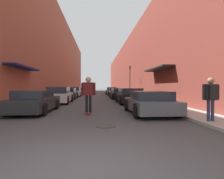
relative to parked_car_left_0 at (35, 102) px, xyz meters
The scene contains 19 objects.
ground 19.67m from the parked_car_left_0, 81.17° to the left, with size 145.54×145.54×0.00m, color #424244.
curb_strip_left 26.12m from the parked_car_left_0, 94.17° to the left, with size 1.80×66.15×0.12m.
curb_strip_right 27.23m from the parked_car_left_0, 73.06° to the left, with size 1.80×66.15×0.12m.
building_row_left 27.34m from the parked_car_left_0, 100.44° to the left, with size 4.90×66.15×14.71m.
building_row_right 28.56m from the parked_car_left_0, 67.41° to the left, with size 4.90×66.15×10.12m.
parked_car_left_0 is the anchor object (origin of this frame).
parked_car_left_1 5.24m from the parked_car_left_0, 88.29° to the left, with size 1.93×4.09×1.39m.
parked_car_left_2 10.76m from the parked_car_left_0, 90.01° to the left, with size 1.97×4.45×1.24m.
parked_car_left_3 16.50m from the parked_car_left_0, 89.89° to the left, with size 1.96×4.31×1.35m.
parked_car_left_4 22.09m from the parked_car_left_0, 89.86° to the left, with size 1.90×4.60×1.26m.
parked_car_right_0 6.07m from the parked_car_left_0, 10.43° to the right, with size 2.08×3.96×1.15m.
parked_car_right_1 7.69m from the parked_car_left_0, 38.02° to the left, with size 2.02×4.56×1.26m.
parked_car_right_2 12.01m from the parked_car_left_0, 60.52° to the left, with size 1.95×4.70×1.20m.
parked_car_right_3 17.43m from the parked_car_left_0, 69.74° to the left, with size 1.98×4.04×1.24m.
parked_car_right_4 22.63m from the parked_car_left_0, 74.78° to the left, with size 1.94×4.45×1.33m.
skateboarder 3.05m from the parked_car_left_0, 15.71° to the right, with size 0.72×0.78×1.88m.
manhole_cover 5.18m from the parked_car_left_0, 45.30° to the right, with size 0.70×0.70×0.02m.
traffic_light 14.67m from the parked_car_left_0, 58.66° to the left, with size 0.16×0.22×3.99m.
pedestrian 8.35m from the parked_car_left_0, 26.48° to the right, with size 0.64×0.35×1.60m.
Camera 1 is at (0.28, -2.69, 1.36)m, focal length 28.00 mm.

